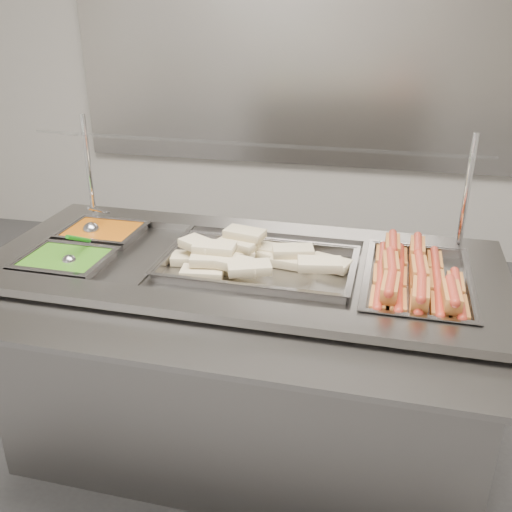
% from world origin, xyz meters
% --- Properties ---
extents(back_panel, '(3.00, 0.04, 1.20)m').
position_xyz_m(back_panel, '(0.00, 2.45, 1.20)').
color(back_panel, '#9B9691').
rests_on(back_panel, ground).
extents(steam_counter, '(1.71, 0.79, 0.81)m').
position_xyz_m(steam_counter, '(0.08, 0.44, 0.40)').
color(steam_counter, slate).
rests_on(steam_counter, ground).
extents(tray_rail, '(1.62, 0.38, 0.05)m').
position_xyz_m(tray_rail, '(0.06, -0.02, 0.76)').
color(tray_rail, slate).
rests_on(tray_rail, steam_counter).
extents(sneeze_guard, '(1.49, 0.30, 0.40)m').
position_xyz_m(sneeze_guard, '(0.08, 0.64, 1.14)').
color(sneeze_guard, silver).
rests_on(sneeze_guard, steam_counter).
extents(pan_hotdogs, '(0.32, 0.50, 0.09)m').
position_xyz_m(pan_hotdogs, '(0.64, 0.43, 0.77)').
color(pan_hotdogs, gray).
rests_on(pan_hotdogs, steam_counter).
extents(pan_wraps, '(0.62, 0.38, 0.06)m').
position_xyz_m(pan_wraps, '(0.13, 0.44, 0.78)').
color(pan_wraps, gray).
rests_on(pan_wraps, steam_counter).
extents(pan_beans, '(0.28, 0.22, 0.09)m').
position_xyz_m(pan_beans, '(-0.50, 0.59, 0.77)').
color(pan_beans, gray).
rests_on(pan_beans, steam_counter).
extents(pan_peas, '(0.28, 0.22, 0.09)m').
position_xyz_m(pan_peas, '(-0.51, 0.32, 0.77)').
color(pan_peas, gray).
rests_on(pan_peas, steam_counter).
extents(hotdogs_in_buns, '(0.28, 0.47, 0.11)m').
position_xyz_m(hotdogs_in_buns, '(0.62, 0.41, 0.81)').
color(hotdogs_in_buns, '#AA5323').
rests_on(hotdogs_in_buns, pan_hotdogs).
extents(tortilla_wraps, '(0.61, 0.33, 0.09)m').
position_xyz_m(tortilla_wraps, '(0.09, 0.44, 0.82)').
color(tortilla_wraps, beige).
rests_on(tortilla_wraps, pan_wraps).
extents(ladle, '(0.06, 0.18, 0.13)m').
position_xyz_m(ladle, '(-0.54, 0.57, 0.81)').
color(ladle, '#B8B8BD').
rests_on(ladle, pan_beans).
extents(serving_spoon, '(0.05, 0.16, 0.12)m').
position_xyz_m(serving_spoon, '(-0.48, 0.32, 0.82)').
color(serving_spoon, '#B8B8BD').
rests_on(serving_spoon, pan_peas).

